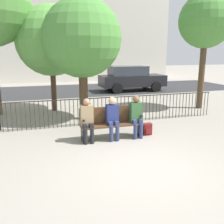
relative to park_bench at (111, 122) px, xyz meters
name	(u,v)px	position (x,y,z in m)	size (l,w,h in m)	color
ground_plane	(139,168)	(0.00, -2.07, -0.50)	(80.00, 80.00, 0.00)	gray
park_bench	(111,122)	(0.00, 0.00, 0.00)	(1.82, 0.45, 0.92)	#4C331E
seated_person_0	(87,118)	(-0.73, -0.13, 0.19)	(0.34, 0.39, 1.23)	black
seated_person_1	(112,116)	(0.00, -0.13, 0.20)	(0.34, 0.39, 1.24)	navy
seated_person_2	(136,114)	(0.73, -0.13, 0.19)	(0.34, 0.39, 1.24)	navy
backpack	(147,129)	(1.14, -0.04, -0.32)	(0.26, 0.20, 0.36)	maroon
fence_railing	(98,109)	(-0.02, 1.51, 0.06)	(9.01, 0.03, 0.95)	#2D2823
tree_1	(82,39)	(-0.35, 2.40, 2.43)	(2.80, 2.80, 4.35)	#4C3823
tree_2	(51,41)	(-1.30, 4.20, 2.41)	(2.87, 2.87, 4.35)	#422D1E
tree_3	(206,22)	(4.99, 2.74, 3.22)	(2.28, 2.28, 4.89)	#4C3823
street_surface	(68,90)	(0.00, 9.93, -0.49)	(24.00, 6.00, 0.01)	#2B2B2D
parked_car_0	(131,78)	(3.93, 8.53, 0.35)	(4.20, 1.94, 1.62)	black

